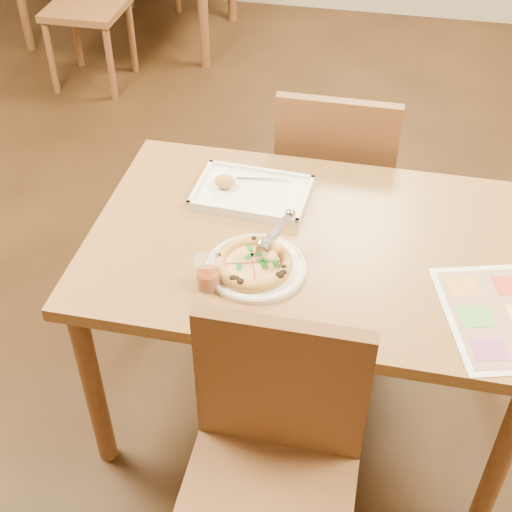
% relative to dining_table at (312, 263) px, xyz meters
% --- Properties ---
extents(room, '(7.00, 7.00, 7.00)m').
position_rel_dining_table_xyz_m(room, '(0.00, 0.00, 0.72)').
color(room, '#321E0D').
rests_on(room, ground).
extents(dining_table, '(1.30, 0.85, 0.72)m').
position_rel_dining_table_xyz_m(dining_table, '(0.00, 0.00, 0.00)').
color(dining_table, '#8D5F38').
rests_on(dining_table, ground).
extents(chair_near, '(0.42, 0.42, 0.47)m').
position_rel_dining_table_xyz_m(chair_near, '(0.00, -0.60, -0.07)').
color(chair_near, brown).
rests_on(chair_near, ground).
extents(chair_far, '(0.42, 0.42, 0.47)m').
position_rel_dining_table_xyz_m(chair_far, '(-0.00, 0.60, -0.07)').
color(chair_far, brown).
rests_on(chair_far, ground).
extents(plate, '(0.33, 0.33, 0.01)m').
position_rel_dining_table_xyz_m(plate, '(-0.14, -0.16, 0.09)').
color(plate, white).
rests_on(plate, dining_table).
extents(pizza, '(0.22, 0.22, 0.03)m').
position_rel_dining_table_xyz_m(pizza, '(-0.14, -0.16, 0.11)').
color(pizza, gold).
rests_on(pizza, plate).
extents(pizza_cutter, '(0.08, 0.15, 0.10)m').
position_rel_dining_table_xyz_m(pizza_cutter, '(-0.10, -0.11, 0.17)').
color(pizza_cutter, silver).
rests_on(pizza_cutter, pizza).
extents(appetizer_tray, '(0.36, 0.26, 0.06)m').
position_rel_dining_table_xyz_m(appetizer_tray, '(-0.23, 0.17, 0.10)').
color(appetizer_tray, white).
rests_on(appetizer_tray, dining_table).
extents(glass_tumbler, '(0.07, 0.07, 0.09)m').
position_rel_dining_table_xyz_m(glass_tumbler, '(-0.25, -0.24, 0.13)').
color(glass_tumbler, maroon).
rests_on(glass_tumbler, dining_table).
extents(menu, '(0.37, 0.45, 0.00)m').
position_rel_dining_table_xyz_m(menu, '(0.51, -0.20, 0.09)').
color(menu, white).
rests_on(menu, dining_table).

